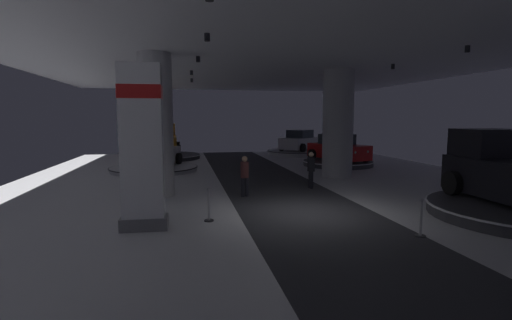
{
  "coord_description": "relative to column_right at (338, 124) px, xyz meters",
  "views": [
    {
      "loc": [
        -3.87,
        -11.28,
        3.04
      ],
      "look_at": [
        -1.08,
        3.13,
        1.4
      ],
      "focal_mm": 26.32,
      "sensor_mm": 36.0,
      "label": 1
    }
  ],
  "objects": [
    {
      "name": "stanchion_b",
      "position": [
        -1.86,
        -9.76,
        -2.38
      ],
      "size": [
        0.28,
        0.28,
        1.01
      ],
      "color": "#333338",
      "rests_on": "ground"
    },
    {
      "name": "ground",
      "position": [
        -3.94,
        -6.89,
        -2.77
      ],
      "size": [
        24.0,
        44.0,
        0.06
      ],
      "color": "silver"
    },
    {
      "name": "visitor_walking_near",
      "position": [
        -2.41,
        -2.83,
        -1.84
      ],
      "size": [
        0.32,
        0.32,
        1.59
      ],
      "color": "black",
      "rests_on": "ground"
    },
    {
      "name": "display_car_far_left",
      "position": [
        -9.53,
        4.02,
        -1.74
      ],
      "size": [
        3.25,
        4.56,
        1.71
      ],
      "color": "silver",
      "rests_on": "display_platform_far_left"
    },
    {
      "name": "pickup_truck_deep_left",
      "position": [
        -9.38,
        11.11,
        -1.51
      ],
      "size": [
        2.72,
        5.34,
        2.3
      ],
      "color": "#B77519",
      "rests_on": "display_platform_deep_left"
    },
    {
      "name": "column_right",
      "position": [
        0.0,
        0.0,
        0.0
      ],
      "size": [
        1.55,
        1.55,
        5.5
      ],
      "color": "#ADADB2",
      "rests_on": "ground"
    },
    {
      "name": "column_left",
      "position": [
        -8.83,
        -3.16,
        0.0
      ],
      "size": [
        1.28,
        1.28,
        5.5
      ],
      "color": "#ADADB2",
      "rests_on": "ground"
    },
    {
      "name": "brand_sign_pylon",
      "position": [
        -8.91,
        -7.7,
        -0.44
      ],
      "size": [
        1.28,
        0.68,
        4.48
      ],
      "color": "slate",
      "rests_on": "ground"
    },
    {
      "name": "display_car_deep_right",
      "position": [
        1.82,
        11.9,
        -1.62
      ],
      "size": [
        4.3,
        4.18,
        1.71
      ],
      "color": "silver",
      "rests_on": "display_platform_deep_right"
    },
    {
      "name": "ceiling_with_spotlights",
      "position": [
        -3.94,
        -6.89,
        2.8
      ],
      "size": [
        24.0,
        44.0,
        0.39
      ],
      "color": "silver"
    },
    {
      "name": "display_platform_deep_right",
      "position": [
        1.84,
        11.92,
        -2.55
      ],
      "size": [
        5.62,
        5.62,
        0.36
      ],
      "color": "#B7B7BC",
      "rests_on": "ground"
    },
    {
      "name": "display_car_far_right",
      "position": [
        1.93,
        4.41,
        -1.67
      ],
      "size": [
        3.18,
        4.55,
        1.71
      ],
      "color": "red",
      "rests_on": "display_platform_far_right"
    },
    {
      "name": "display_platform_far_right",
      "position": [
        1.94,
        4.38,
        -2.57
      ],
      "size": [
        4.52,
        4.52,
        0.32
      ],
      "color": "#333338",
      "rests_on": "ground"
    },
    {
      "name": "display_platform_deep_left",
      "position": [
        -9.38,
        10.79,
        -2.58
      ],
      "size": [
        5.68,
        5.68,
        0.31
      ],
      "color": "#333338",
      "rests_on": "ground"
    },
    {
      "name": "display_platform_far_left",
      "position": [
        -9.52,
        4.05,
        -2.61
      ],
      "size": [
        4.99,
        4.99,
        0.25
      ],
      "color": "#B7B7BC",
      "rests_on": "ground"
    },
    {
      "name": "visitor_walking_far",
      "position": [
        -5.51,
        -4.0,
        -1.84
      ],
      "size": [
        0.32,
        0.32,
        1.59
      ],
      "color": "black",
      "rests_on": "ground"
    },
    {
      "name": "stanchion_a",
      "position": [
        -7.12,
        -7.26,
        -2.38
      ],
      "size": [
        0.28,
        0.28,
        1.01
      ],
      "color": "#333338",
      "rests_on": "ground"
    }
  ]
}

